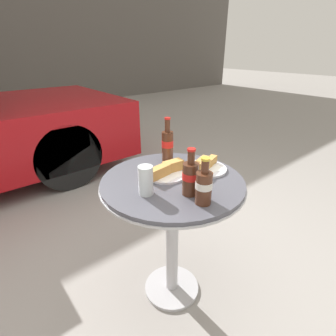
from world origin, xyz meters
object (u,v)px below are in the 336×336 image
(cola_bottle_center, at_px, (190,177))
(lunch_plate_far, at_px, (166,172))
(cola_bottle_left, at_px, (168,145))
(lunch_plate_near, at_px, (205,166))
(cola_bottle_right, at_px, (204,186))
(bistro_table, at_px, (172,205))
(drinking_glass, at_px, (146,182))

(cola_bottle_center, xyz_separation_m, lunch_plate_far, (0.03, 0.21, -0.06))
(cola_bottle_left, distance_m, cola_bottle_center, 0.38)
(cola_bottle_left, bearing_deg, lunch_plate_near, -68.84)
(lunch_plate_near, bearing_deg, cola_bottle_right, -138.64)
(bistro_table, xyz_separation_m, cola_bottle_right, (-0.04, -0.25, 0.23))
(bistro_table, relative_size, lunch_plate_near, 3.37)
(bistro_table, height_order, cola_bottle_right, cola_bottle_right)
(cola_bottle_left, distance_m, lunch_plate_near, 0.25)
(lunch_plate_near, height_order, lunch_plate_far, lunch_plate_near)
(lunch_plate_far, bearing_deg, bistro_table, -89.85)
(bistro_table, distance_m, cola_bottle_right, 0.34)
(bistro_table, bearing_deg, lunch_plate_near, -7.25)
(drinking_glass, bearing_deg, bistro_table, 9.82)
(bistro_table, xyz_separation_m, lunch_plate_near, (0.21, -0.03, 0.17))
(cola_bottle_left, xyz_separation_m, drinking_glass, (-0.31, -0.22, -0.04))
(cola_bottle_right, bearing_deg, cola_bottle_left, 69.09)
(bistro_table, distance_m, lunch_plate_far, 0.18)
(cola_bottle_right, bearing_deg, bistro_table, 80.18)
(bistro_table, xyz_separation_m, lunch_plate_far, (-0.00, 0.05, 0.18))
(bistro_table, relative_size, drinking_glass, 5.62)
(lunch_plate_far, bearing_deg, drinking_glass, -155.58)
(cola_bottle_center, height_order, lunch_plate_far, cola_bottle_center)
(cola_bottle_right, distance_m, drinking_glass, 0.26)
(cola_bottle_right, height_order, cola_bottle_center, cola_bottle_center)
(cola_bottle_right, height_order, lunch_plate_near, cola_bottle_right)
(drinking_glass, height_order, lunch_plate_far, drinking_glass)
(cola_bottle_right, distance_m, lunch_plate_near, 0.34)
(bistro_table, height_order, cola_bottle_center, cola_bottle_center)
(cola_bottle_center, bearing_deg, lunch_plate_near, 28.51)
(cola_bottle_right, bearing_deg, lunch_plate_near, 41.36)
(cola_bottle_right, height_order, drinking_glass, cola_bottle_right)
(lunch_plate_near, xyz_separation_m, lunch_plate_far, (-0.21, 0.08, 0.00))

